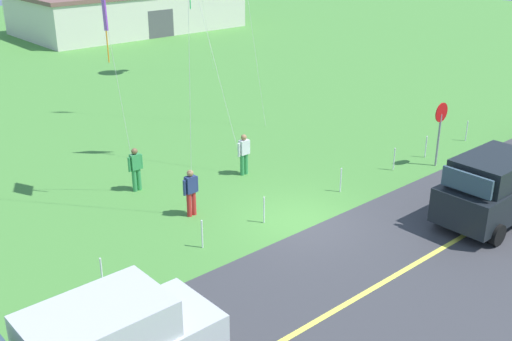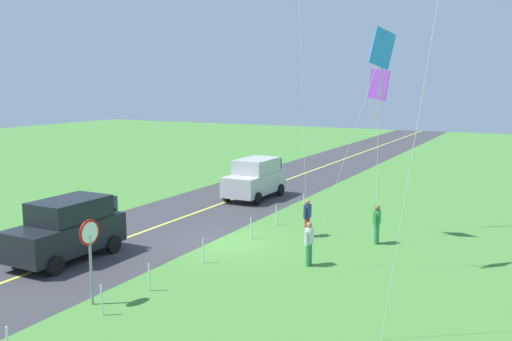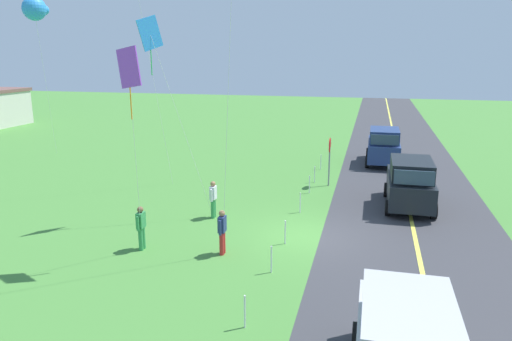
% 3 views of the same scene
% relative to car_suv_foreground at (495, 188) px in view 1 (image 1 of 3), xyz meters
% --- Properties ---
extents(ground_plane, '(120.00, 120.00, 0.10)m').
position_rel_car_suv_foreground_xyz_m(ground_plane, '(-4.61, 3.98, -1.20)').
color(ground_plane, '#478438').
extents(asphalt_road, '(120.00, 7.00, 0.00)m').
position_rel_car_suv_foreground_xyz_m(asphalt_road, '(-4.61, -0.02, -1.15)').
color(asphalt_road, '#38383D').
rests_on(asphalt_road, ground).
extents(road_centre_stripe, '(120.00, 0.16, 0.00)m').
position_rel_car_suv_foreground_xyz_m(road_centre_stripe, '(-4.61, -0.02, -1.15)').
color(road_centre_stripe, '#E5E04C').
rests_on(road_centre_stripe, asphalt_road).
extents(car_suv_foreground, '(4.40, 2.12, 2.24)m').
position_rel_car_suv_foreground_xyz_m(car_suv_foreground, '(0.00, 0.00, 0.00)').
color(car_suv_foreground, black).
rests_on(car_suv_foreground, ground).
extents(stop_sign, '(0.76, 0.08, 2.56)m').
position_rel_car_suv_foreground_xyz_m(stop_sign, '(2.79, 3.88, 0.65)').
color(stop_sign, gray).
rests_on(stop_sign, ground).
extents(person_adult_near, '(0.58, 0.22, 1.60)m').
position_rel_car_suv_foreground_xyz_m(person_adult_near, '(-6.98, 6.63, -0.29)').
color(person_adult_near, red).
rests_on(person_adult_near, ground).
extents(person_adult_companion, '(0.58, 0.22, 1.60)m').
position_rel_car_suv_foreground_xyz_m(person_adult_companion, '(-7.27, 9.54, -0.29)').
color(person_adult_companion, '#338C4C').
rests_on(person_adult_companion, ground).
extents(person_child_watcher, '(0.58, 0.22, 1.60)m').
position_rel_car_suv_foreground_xyz_m(person_child_watcher, '(-3.45, 8.16, -0.29)').
color(person_child_watcher, '#338C4C').
rests_on(person_child_watcher, ground).
extents(kite_blue_mid, '(1.07, 1.01, 7.05)m').
position_rel_car_suv_foreground_xyz_m(kite_blue_mid, '(-8.11, 9.19, 5.13)').
color(kite_blue_mid, silver).
rests_on(kite_blue_mid, ground).
extents(warehouse_distant, '(18.36, 10.20, 3.50)m').
position_rel_car_suv_foreground_xyz_m(warehouse_distant, '(10.40, 39.96, 0.60)').
color(warehouse_distant, beige).
rests_on(warehouse_distant, ground).
extents(fence_post_0, '(0.05, 0.05, 0.90)m').
position_rel_car_suv_foreground_xyz_m(fence_post_0, '(-11.25, 4.68, -0.70)').
color(fence_post_0, silver).
rests_on(fence_post_0, ground).
extents(fence_post_1, '(0.05, 0.05, 0.90)m').
position_rel_car_suv_foreground_xyz_m(fence_post_1, '(-8.00, 4.68, -0.70)').
color(fence_post_1, silver).
rests_on(fence_post_1, ground).
extents(fence_post_2, '(0.05, 0.05, 0.90)m').
position_rel_car_suv_foreground_xyz_m(fence_post_2, '(-5.56, 4.68, -0.70)').
color(fence_post_2, silver).
rests_on(fence_post_2, ground).
extents(fence_post_3, '(0.05, 0.05, 0.90)m').
position_rel_car_suv_foreground_xyz_m(fence_post_3, '(-1.92, 4.68, -0.70)').
color(fence_post_3, silver).
rests_on(fence_post_3, ground).
extents(fence_post_4, '(0.05, 0.05, 0.90)m').
position_rel_car_suv_foreground_xyz_m(fence_post_4, '(1.16, 4.68, -0.70)').
color(fence_post_4, silver).
rests_on(fence_post_4, ground).
extents(fence_post_5, '(0.05, 0.05, 0.90)m').
position_rel_car_suv_foreground_xyz_m(fence_post_5, '(3.25, 4.68, -0.70)').
color(fence_post_5, silver).
rests_on(fence_post_5, ground).
extents(fence_post_6, '(0.05, 0.05, 0.90)m').
position_rel_car_suv_foreground_xyz_m(fence_post_6, '(6.31, 4.68, -0.70)').
color(fence_post_6, silver).
rests_on(fence_post_6, ground).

